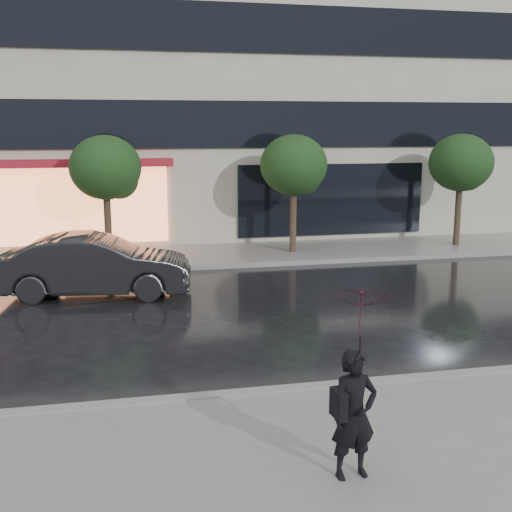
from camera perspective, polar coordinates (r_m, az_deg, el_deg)
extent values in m
plane|color=black|center=(11.52, 2.05, -10.27)|extent=(120.00, 120.00, 0.00)
cube|color=slate|center=(8.68, 7.57, -17.65)|extent=(60.00, 4.50, 0.12)
cube|color=slate|center=(21.20, -4.74, 0.05)|extent=(60.00, 3.50, 0.12)
cube|color=gray|center=(10.60, 3.41, -11.87)|extent=(60.00, 0.25, 0.14)
cube|color=gray|center=(19.50, -4.07, -0.93)|extent=(60.00, 0.25, 0.14)
cube|color=beige|center=(28.87, -7.21, 20.90)|extent=(30.00, 12.00, 18.00)
cube|color=black|center=(22.45, -5.50, 11.57)|extent=(28.00, 0.12, 1.60)
cube|color=black|center=(22.68, -5.67, 19.68)|extent=(28.00, 0.12, 1.60)
cube|color=#FF8C59|center=(22.48, -15.57, 4.30)|extent=(6.00, 0.10, 2.60)
cube|color=maroon|center=(22.02, -15.82, 7.94)|extent=(6.40, 0.70, 0.25)
cube|color=black|center=(23.72, 6.75, 5.01)|extent=(7.00, 0.10, 2.60)
cylinder|color=#33261C|center=(20.61, -13.01, 2.40)|extent=(0.22, 0.22, 2.20)
ellipsoid|color=black|center=(20.40, -13.25, 7.67)|extent=(2.20, 2.20, 1.98)
sphere|color=black|center=(20.63, -12.07, 6.65)|extent=(1.20, 1.20, 1.20)
cylinder|color=#33261C|center=(21.36, 3.31, 2.99)|extent=(0.22, 0.22, 2.20)
ellipsoid|color=black|center=(21.16, 3.37, 8.08)|extent=(2.20, 2.20, 1.98)
sphere|color=black|center=(21.49, 4.25, 7.06)|extent=(1.20, 1.20, 1.20)
cylinder|color=#33261C|center=(23.67, 17.48, 3.32)|extent=(0.22, 0.22, 2.20)
ellipsoid|color=black|center=(23.49, 17.76, 7.91)|extent=(2.20, 2.20, 1.98)
sphere|color=black|center=(23.89, 18.30, 6.96)|extent=(1.20, 1.20, 1.20)
imported|color=black|center=(16.74, -14.06, -0.83)|extent=(4.95, 2.26, 1.57)
imported|color=black|center=(7.92, 8.71, -13.77)|extent=(0.62, 0.44, 1.58)
imported|color=#340916|center=(7.54, 9.32, -6.20)|extent=(1.10, 1.12, 0.91)
cylinder|color=black|center=(7.71, 9.19, -9.80)|extent=(0.02, 0.02, 0.79)
cube|color=black|center=(7.70, 7.36, -12.94)|extent=(0.14, 0.31, 0.34)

